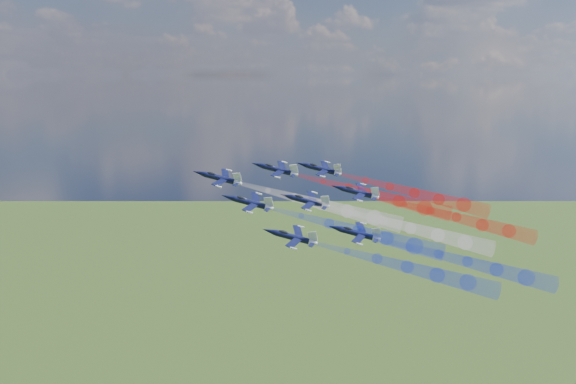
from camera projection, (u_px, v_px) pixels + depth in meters
jet_lead at (220, 178)px, 158.40m from camera, size 15.39×15.29×8.40m
trail_lead at (321, 204)px, 156.62m from camera, size 31.15×27.23×13.60m
jet_inner_left at (250, 203)px, 149.42m from camera, size 15.39×15.29×8.40m
trail_inner_left at (358, 231)px, 147.64m from camera, size 31.15×27.23×13.60m
jet_inner_right at (277, 170)px, 166.88m from camera, size 15.39×15.29×8.40m
trail_inner_right at (374, 194)px, 165.10m from camera, size 31.15×27.23×13.60m
jet_outer_left at (292, 237)px, 141.25m from camera, size 15.39×15.29×8.40m
trail_outer_left at (407, 267)px, 139.47m from camera, size 31.15×27.23×13.60m
jet_center_third at (307, 201)px, 156.32m from camera, size 15.39×15.29×8.40m
trail_center_third at (411, 228)px, 154.54m from camera, size 31.15×27.23×13.60m
jet_outer_right at (321, 169)px, 173.48m from camera, size 15.39×15.29×8.40m
trail_outer_right at (414, 193)px, 171.70m from camera, size 31.15×27.23×13.60m
jet_rear_left at (357, 233)px, 147.08m from camera, size 15.39×15.29×8.40m
trail_rear_left at (467, 262)px, 145.30m from camera, size 31.15×27.23×13.60m
jet_rear_right at (357, 192)px, 164.27m from camera, size 15.39×15.29×8.40m
trail_rear_right at (456, 218)px, 162.49m from camera, size 31.15×27.23×13.60m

